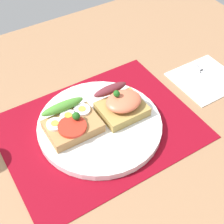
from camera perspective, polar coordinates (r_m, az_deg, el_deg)
ground_plane at (r=69.68cm, az=-2.10°, el=-3.74°), size 120.00×90.00×3.20cm
placemat at (r=68.34cm, az=-2.14°, el=-2.80°), size 39.70×30.42×0.30cm
plate at (r=67.65cm, az=-2.16°, el=-2.29°), size 25.74×25.74×1.53cm
sandwich_egg_tomato at (r=65.44cm, az=-7.19°, el=-1.82°), size 10.57×9.16×4.33cm
sandwich_salmon at (r=67.95cm, az=1.58°, el=1.52°), size 9.39×9.37×5.78cm
napkin at (r=82.33cm, az=16.11°, el=5.54°), size 14.52×13.63×0.60cm
fork at (r=82.79cm, az=16.44°, el=6.14°), size 1.62×12.99×0.32cm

